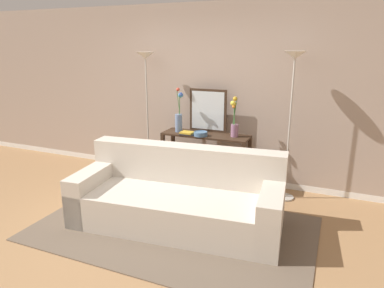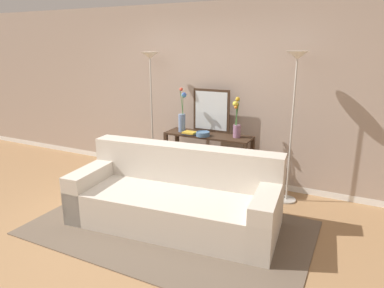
# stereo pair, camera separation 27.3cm
# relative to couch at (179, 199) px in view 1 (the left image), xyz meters

# --- Properties ---
(ground_plane) EXTENTS (16.00, 16.00, 0.02)m
(ground_plane) POSITION_rel_couch_xyz_m (-0.36, -0.50, -0.32)
(ground_plane) COLOR #9E754C
(back_wall) EXTENTS (12.00, 0.15, 2.66)m
(back_wall) POSITION_rel_couch_xyz_m (-0.36, 1.62, 1.02)
(back_wall) COLOR white
(back_wall) RESTS_ON ground
(area_rug) EXTENTS (3.15, 1.87, 0.01)m
(area_rug) POSITION_rel_couch_xyz_m (0.01, -0.17, -0.30)
(area_rug) COLOR brown
(area_rug) RESTS_ON ground
(couch) EXTENTS (2.48, 1.21, 0.88)m
(couch) POSITION_rel_couch_xyz_m (0.00, 0.00, 0.00)
(couch) COLOR beige
(couch) RESTS_ON ground
(console_table) EXTENTS (1.29, 0.40, 0.80)m
(console_table) POSITION_rel_couch_xyz_m (-0.12, 1.21, 0.25)
(console_table) COLOR #382619
(console_table) RESTS_ON ground
(floor_lamp_left) EXTENTS (0.28, 0.28, 1.96)m
(floor_lamp_left) POSITION_rel_couch_xyz_m (-1.09, 1.21, 1.23)
(floor_lamp_left) COLOR #B7B2A8
(floor_lamp_left) RESTS_ON ground
(floor_lamp_right) EXTENTS (0.28, 0.28, 1.98)m
(floor_lamp_right) POSITION_rel_couch_xyz_m (1.06, 1.21, 1.25)
(floor_lamp_right) COLOR #B7B2A8
(floor_lamp_right) RESTS_ON ground
(wall_mirror) EXTENTS (0.57, 0.02, 0.64)m
(wall_mirror) POSITION_rel_couch_xyz_m (-0.16, 1.38, 0.81)
(wall_mirror) COLOR #382619
(wall_mirror) RESTS_ON console_table
(vase_tall_flowers) EXTENTS (0.12, 0.13, 0.66)m
(vase_tall_flowers) POSITION_rel_couch_xyz_m (-0.54, 1.19, 0.72)
(vase_tall_flowers) COLOR #6B84AD
(vase_tall_flowers) RESTS_ON console_table
(vase_short_flowers) EXTENTS (0.12, 0.12, 0.57)m
(vase_short_flowers) POSITION_rel_couch_xyz_m (0.29, 1.23, 0.73)
(vase_short_flowers) COLOR gray
(vase_short_flowers) RESTS_ON console_table
(fruit_bowl) EXTENTS (0.20, 0.20, 0.06)m
(fruit_bowl) POSITION_rel_couch_xyz_m (-0.15, 1.08, 0.53)
(fruit_bowl) COLOR #4C7093
(fruit_bowl) RESTS_ON console_table
(book_stack) EXTENTS (0.22, 0.17, 0.04)m
(book_stack) POSITION_rel_couch_xyz_m (-0.36, 1.08, 0.51)
(book_stack) COLOR #2D2D33
(book_stack) RESTS_ON console_table
(book_row_under_console) EXTENTS (0.48, 0.17, 0.13)m
(book_row_under_console) POSITION_rel_couch_xyz_m (-0.42, 1.21, -0.25)
(book_row_under_console) COLOR #236033
(book_row_under_console) RESTS_ON ground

